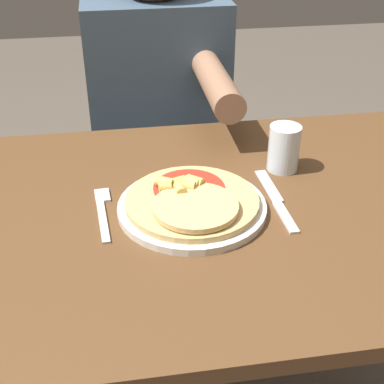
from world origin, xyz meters
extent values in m
cube|color=brown|center=(0.00, 0.00, 0.75)|extent=(1.25, 0.74, 0.03)
cylinder|color=brown|center=(0.56, 0.31, 0.37)|extent=(0.06, 0.06, 0.73)
cylinder|color=silver|center=(0.04, -0.01, 0.77)|extent=(0.27, 0.27, 0.01)
cylinder|color=tan|center=(0.04, -0.01, 0.78)|extent=(0.25, 0.25, 0.01)
cylinder|color=#B22D1E|center=(0.04, 0.03, 0.79)|extent=(0.14, 0.14, 0.00)
cylinder|color=#DDB771|center=(0.04, -0.04, 0.80)|extent=(0.15, 0.15, 0.01)
cylinder|color=#E5BC5B|center=(0.03, 0.02, 0.80)|extent=(0.04, 0.03, 0.02)
cylinder|color=#E5BC5B|center=(-0.01, 0.02, 0.80)|extent=(0.02, 0.02, 0.02)
cylinder|color=#E5BC5B|center=(-0.01, 0.04, 0.80)|extent=(0.04, 0.03, 0.02)
cylinder|color=#E5BC5B|center=(0.04, 0.03, 0.80)|extent=(0.04, 0.03, 0.02)
cylinder|color=#E5BC5B|center=(0.02, 0.01, 0.80)|extent=(0.02, 0.03, 0.02)
cylinder|color=#E5BC5B|center=(0.02, 0.04, 0.80)|extent=(0.03, 0.03, 0.02)
cylinder|color=#E5BC5B|center=(0.05, 0.03, 0.80)|extent=(0.04, 0.04, 0.02)
cube|color=silver|center=(-0.13, -0.02, 0.77)|extent=(0.02, 0.13, 0.00)
cube|color=silver|center=(-0.13, 0.07, 0.77)|extent=(0.03, 0.05, 0.00)
cube|color=silver|center=(0.20, -0.06, 0.77)|extent=(0.02, 0.10, 0.00)
cube|color=silver|center=(0.20, 0.05, 0.77)|extent=(0.03, 0.12, 0.00)
cylinder|color=silver|center=(0.25, 0.12, 0.81)|extent=(0.06, 0.06, 0.10)
cylinder|color=#2D2D38|center=(-0.05, 0.61, 0.23)|extent=(0.11, 0.11, 0.47)
cylinder|color=#2D2D38|center=(0.12, 0.61, 0.23)|extent=(0.11, 0.11, 0.47)
cube|color=#3D5166|center=(0.04, 0.61, 0.74)|extent=(0.38, 0.22, 0.55)
cylinder|color=#8E664C|center=(0.15, 0.35, 0.87)|extent=(0.07, 0.30, 0.07)
camera|label=1|loc=(-0.09, -0.82, 1.31)|focal=50.00mm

